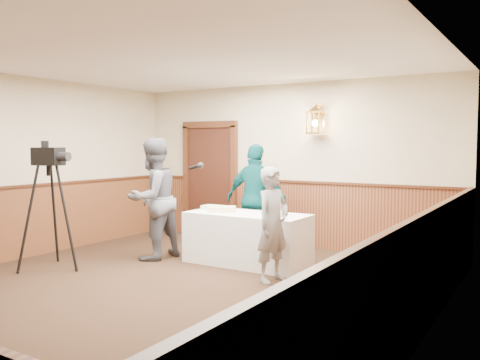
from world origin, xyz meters
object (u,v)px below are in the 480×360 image
object	(u,v)px
interviewer	(153,199)
tv_camera_rig	(50,215)
display_table	(247,239)
sheet_cake_yellow	(222,209)
tiered_cake	(274,207)
baker	(273,224)
assistant_p	(256,199)
sheet_cake_green	(212,208)

from	to	relation	value
interviewer	tv_camera_rig	size ratio (longest dim) A/B	1.08
display_table	sheet_cake_yellow	size ratio (longest dim) A/B	4.78
tv_camera_rig	tiered_cake	bearing A→B (deg)	24.11
tv_camera_rig	baker	bearing A→B (deg)	9.86
assistant_p	sheet_cake_green	bearing A→B (deg)	53.27
interviewer	display_table	bearing A→B (deg)	114.76
tiered_cake	sheet_cake_green	world-z (taller)	tiered_cake
sheet_cake_green	assistant_p	xyz separation A→B (m)	(0.42, 0.62, 0.10)
display_table	baker	xyz separation A→B (m)	(0.77, -0.65, 0.36)
baker	assistant_p	xyz separation A→B (m)	(-1.02, 1.33, 0.15)
sheet_cake_yellow	sheet_cake_green	size ratio (longest dim) A/B	1.30
interviewer	tv_camera_rig	world-z (taller)	interviewer
sheet_cake_yellow	baker	size ratio (longest dim) A/B	0.26
display_table	baker	world-z (taller)	baker
sheet_cake_yellow	tv_camera_rig	bearing A→B (deg)	-136.96
interviewer	sheet_cake_green	bearing A→B (deg)	132.40
display_table	tv_camera_rig	distance (m)	2.82
display_table	tv_camera_rig	bearing A→B (deg)	-142.13
display_table	sheet_cake_yellow	distance (m)	0.59
sheet_cake_yellow	baker	distance (m)	1.33
display_table	interviewer	distance (m)	1.57
sheet_cake_yellow	assistant_p	distance (m)	0.76
tiered_cake	sheet_cake_yellow	size ratio (longest dim) A/B	0.87
display_table	interviewer	xyz separation A→B (m)	(-1.40, -0.47, 0.55)
assistant_p	tv_camera_rig	size ratio (longest dim) A/B	1.03
interviewer	assistant_p	size ratio (longest dim) A/B	1.05
tiered_cake	interviewer	distance (m)	1.88
display_table	sheet_cake_yellow	bearing A→B (deg)	-174.33
display_table	tiered_cake	bearing A→B (deg)	7.21
sheet_cake_yellow	assistant_p	bearing A→B (deg)	77.22
tiered_cake	assistant_p	distance (m)	0.92
interviewer	tv_camera_rig	bearing A→B (deg)	-26.76
sheet_cake_green	tv_camera_rig	size ratio (longest dim) A/B	0.17
display_table	sheet_cake_yellow	world-z (taller)	sheet_cake_yellow
display_table	interviewer	world-z (taller)	interviewer
tiered_cake	tv_camera_rig	distance (m)	3.16
display_table	sheet_cake_green	distance (m)	0.78
display_table	assistant_p	bearing A→B (deg)	109.72
sheet_cake_green	baker	world-z (taller)	baker
interviewer	tiered_cake	bearing A→B (deg)	112.28
sheet_cake_yellow	assistant_p	size ratio (longest dim) A/B	0.21
tiered_cake	tv_camera_rig	bearing A→B (deg)	-145.96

